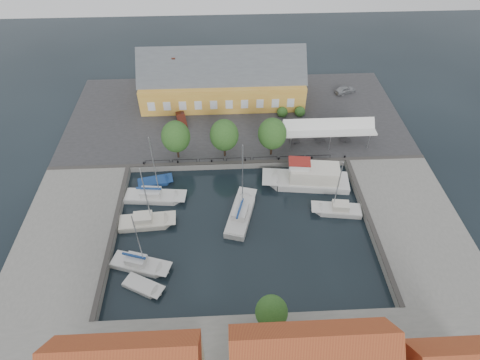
% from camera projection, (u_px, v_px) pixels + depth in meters
% --- Properties ---
extents(ground, '(140.00, 140.00, 0.00)m').
position_uv_depth(ground, '(242.00, 219.00, 52.75)').
color(ground, black).
rests_on(ground, ground).
extents(north_quay, '(56.00, 26.00, 1.00)m').
position_uv_depth(north_quay, '(235.00, 117.00, 69.10)').
color(north_quay, '#2D2D30').
rests_on(north_quay, ground).
extents(west_quay, '(12.00, 24.00, 1.00)m').
position_uv_depth(west_quay, '(68.00, 235.00, 50.18)').
color(west_quay, slate).
rests_on(west_quay, ground).
extents(east_quay, '(12.00, 24.00, 1.00)m').
position_uv_depth(east_quay, '(413.00, 222.00, 51.74)').
color(east_quay, slate).
rests_on(east_quay, ground).
extents(quay_edge_fittings, '(56.00, 24.72, 0.40)m').
position_uv_depth(quay_edge_fittings, '(241.00, 188.00, 55.47)').
color(quay_edge_fittings, '#383533').
rests_on(quay_edge_fittings, north_quay).
extents(warehouse, '(28.56, 14.00, 9.55)m').
position_uv_depth(warehouse, '(219.00, 81.00, 70.19)').
color(warehouse, gold).
rests_on(warehouse, north_quay).
extents(tent_canopy, '(14.00, 4.00, 2.83)m').
position_uv_depth(tent_canopy, '(329.00, 128.00, 61.24)').
color(tent_canopy, white).
rests_on(tent_canopy, north_quay).
extents(quay_trees, '(18.20, 4.20, 6.30)m').
position_uv_depth(quay_trees, '(224.00, 135.00, 58.04)').
color(quay_trees, black).
rests_on(quay_trees, north_quay).
extents(car_silver, '(4.24, 2.88, 1.34)m').
position_uv_depth(car_silver, '(345.00, 90.00, 73.31)').
color(car_silver, '#9DA1A4').
rests_on(car_silver, north_quay).
extents(car_red, '(2.26, 4.28, 1.34)m').
position_uv_depth(car_red, '(181.00, 119.00, 66.51)').
color(car_red, '#521D12').
rests_on(car_red, north_quay).
extents(center_sailboat, '(4.83, 8.95, 12.00)m').
position_uv_depth(center_sailboat, '(241.00, 215.00, 52.88)').
color(center_sailboat, silver).
rests_on(center_sailboat, ground).
extents(trawler, '(12.72, 5.07, 5.00)m').
position_uv_depth(trawler, '(309.00, 179.00, 56.98)').
color(trawler, silver).
rests_on(trawler, ground).
extents(east_boat_b, '(6.88, 3.06, 9.36)m').
position_uv_depth(east_boat_b, '(337.00, 210.00, 53.57)').
color(east_boat_b, silver).
rests_on(east_boat_b, ground).
extents(west_boat_a, '(8.69, 3.22, 11.27)m').
position_uv_depth(west_boat_a, '(154.00, 197.00, 55.35)').
color(west_boat_a, silver).
rests_on(west_boat_a, ground).
extents(west_boat_b, '(7.52, 2.97, 10.20)m').
position_uv_depth(west_boat_b, '(146.00, 222.00, 52.04)').
color(west_boat_b, silver).
rests_on(west_boat_b, ground).
extents(west_boat_d, '(7.46, 4.20, 9.87)m').
position_uv_depth(west_boat_d, '(140.00, 265.00, 47.24)').
color(west_boat_d, silver).
rests_on(west_boat_d, ground).
extents(launch_sw, '(5.06, 3.80, 0.98)m').
position_uv_depth(launch_sw, '(143.00, 287.00, 45.33)').
color(launch_sw, silver).
rests_on(launch_sw, ground).
extents(launch_nw, '(5.24, 2.94, 0.88)m').
position_uv_depth(launch_nw, '(155.00, 182.00, 57.76)').
color(launch_nw, navy).
rests_on(launch_nw, ground).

